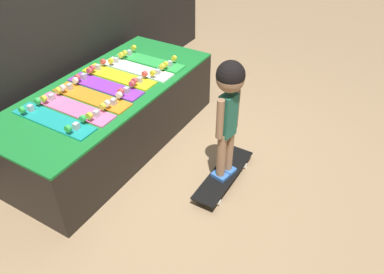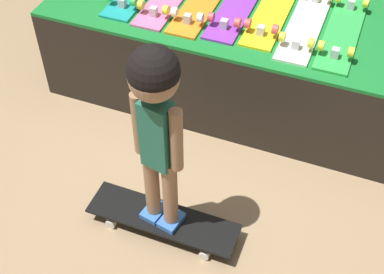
% 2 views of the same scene
% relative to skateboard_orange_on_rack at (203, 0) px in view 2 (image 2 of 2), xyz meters
% --- Properties ---
extents(ground_plane, '(16.00, 16.00, 0.00)m').
position_rel_skateboard_orange_on_rack_xyz_m(ground_plane, '(0.20, -0.59, -0.61)').
color(ground_plane, '#9E7F5B').
extents(display_rack, '(2.17, 0.94, 0.60)m').
position_rel_skateboard_orange_on_rack_xyz_m(display_rack, '(0.20, 0.01, -0.32)').
color(display_rack, black).
rests_on(display_rack, ground_plane).
extents(skateboard_orange_on_rack, '(0.18, 0.74, 0.09)m').
position_rel_skateboard_orange_on_rack_xyz_m(skateboard_orange_on_rack, '(0.00, 0.00, 0.00)').
color(skateboard_orange_on_rack, orange).
rests_on(skateboard_orange_on_rack, display_rack).
extents(skateboard_purple_on_rack, '(0.18, 0.74, 0.09)m').
position_rel_skateboard_orange_on_rack_xyz_m(skateboard_purple_on_rack, '(0.20, 0.03, 0.00)').
color(skateboard_purple_on_rack, purple).
rests_on(skateboard_purple_on_rack, display_rack).
extents(skateboard_yellow_on_rack, '(0.18, 0.74, 0.09)m').
position_rel_skateboard_orange_on_rack_xyz_m(skateboard_yellow_on_rack, '(0.41, 0.04, 0.00)').
color(skateboard_yellow_on_rack, yellow).
rests_on(skateboard_yellow_on_rack, display_rack).
extents(skateboard_white_on_rack, '(0.18, 0.74, 0.09)m').
position_rel_skateboard_orange_on_rack_xyz_m(skateboard_white_on_rack, '(0.61, -0.01, 0.00)').
color(skateboard_white_on_rack, white).
rests_on(skateboard_white_on_rack, display_rack).
extents(skateboard_green_on_rack, '(0.18, 0.74, 0.09)m').
position_rel_skateboard_orange_on_rack_xyz_m(skateboard_green_on_rack, '(0.82, -0.02, 0.00)').
color(skateboard_green_on_rack, green).
rests_on(skateboard_green_on_rack, display_rack).
extents(skateboard_on_floor, '(0.77, 0.20, 0.09)m').
position_rel_skateboard_orange_on_rack_xyz_m(skateboard_on_floor, '(0.23, -1.16, -0.54)').
color(skateboard_on_floor, black).
rests_on(skateboard_on_floor, ground_plane).
extents(child, '(0.25, 0.21, 1.03)m').
position_rel_skateboard_orange_on_rack_xyz_m(child, '(0.23, -1.16, 0.20)').
color(child, '#3870C6').
rests_on(child, skateboard_on_floor).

